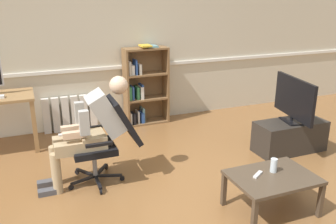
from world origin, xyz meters
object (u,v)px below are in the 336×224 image
spare_remote (258,175)px  tv_screen (294,99)px  bookshelf (143,87)px  tv_stand (290,136)px  drinking_glass (274,165)px  person_seated (91,128)px  coffee_table (272,180)px  office_chair (108,137)px  computer_mouse (2,97)px  radiator (70,113)px

spare_remote → tv_screen: bearing=97.0°
bookshelf → tv_stand: 2.35m
tv_stand → spare_remote: (-1.25, -1.02, 0.19)m
tv_stand → drinking_glass: size_ratio=6.90×
person_seated → tv_stand: person_seated is taller
spare_remote → coffee_table: bearing=33.7°
office_chair → person_seated: bearing=-90.0°
office_chair → coffee_table: (1.31, -1.22, -0.18)m
computer_mouse → person_seated: 1.53m
radiator → tv_screen: bearing=-35.7°
radiator → person_seated: 1.79m
office_chair → radiator: bearing=-172.9°
computer_mouse → drinking_glass: 3.43m
office_chair → bookshelf: bearing=150.5°
drinking_glass → spare_remote: drinking_glass is taller
person_seated → tv_stand: 2.65m
bookshelf → radiator: bookshelf is taller
bookshelf → tv_stand: bearing=-50.6°
office_chair → tv_screen: bearing=87.4°
bookshelf → tv_stand: size_ratio=1.34×
tv_stand → tv_screen: (0.00, -0.00, 0.52)m
person_seated → coffee_table: 1.95m
bookshelf → coffee_table: bearing=-83.0°
bookshelf → spare_remote: size_ratio=8.52×
coffee_table → drinking_glass: 0.14m
radiator → person_seated: (0.02, -1.75, 0.37)m
bookshelf → person_seated: size_ratio=1.07×
person_seated → spare_remote: person_seated is taller
office_chair → computer_mouse: bearing=-138.3°
tv_stand → tv_screen: 0.52m
person_seated → office_chair: bearing=90.0°
tv_stand → drinking_glass: (-1.07, -1.02, 0.25)m
tv_stand → coffee_table: tv_stand is taller
computer_mouse → tv_screen: 3.77m
office_chair → person_seated: size_ratio=0.80×
drinking_glass → person_seated: bearing=143.2°
computer_mouse → coffee_table: size_ratio=0.12×
bookshelf → drinking_glass: size_ratio=9.25×
office_chair → tv_stand: bearing=87.4°
tv_stand → person_seated: bearing=176.9°
office_chair → coffee_table: size_ratio=1.19×
office_chair → tv_stand: office_chair is taller
bookshelf → radiator: 1.21m
tv_stand → tv_screen: tv_screen is taller
person_seated → tv_stand: bearing=87.6°
radiator → tv_screen: 3.27m
computer_mouse → tv_screen: (3.51, -1.38, -0.05)m
tv_screen → bookshelf: bearing=49.1°
drinking_glass → radiator: bearing=118.3°
tv_screen → drinking_glass: size_ratio=6.40×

